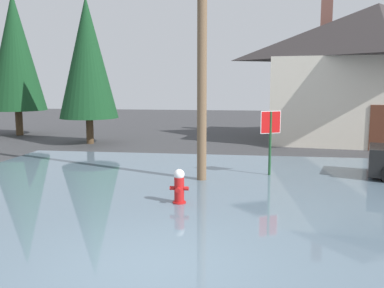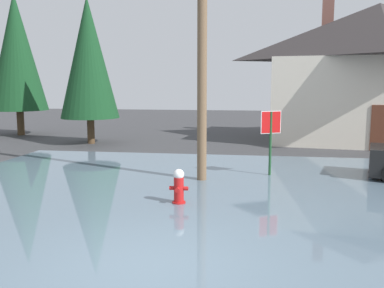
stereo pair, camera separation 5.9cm
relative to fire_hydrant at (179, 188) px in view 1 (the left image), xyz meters
name	(u,v)px [view 1 (the left image)]	position (x,y,z in m)	size (l,w,h in m)	color
ground_plane	(152,274)	(0.19, -3.58, -0.49)	(80.00, 80.00, 0.10)	#38383A
flood_puddle	(168,193)	(-0.49, 1.06, -0.41)	(13.74, 12.04, 0.07)	slate
fire_hydrant	(179,188)	(0.00, 0.00, 0.00)	(0.45, 0.39, 0.90)	red
utility_pole	(202,6)	(0.24, 2.56, 4.63)	(1.60, 0.28, 9.79)	brown
stop_sign_far	(270,130)	(2.27, 3.50, 1.03)	(0.62, 0.35, 2.08)	#1E4C28
house	(375,71)	(7.74, 12.87, 3.09)	(11.35, 8.85, 7.35)	silver
pine_tree_tall_left	(87,58)	(-6.12, 9.89, 3.67)	(2.80, 2.80, 6.99)	#4C3823
pine_tree_mid_left	(15,52)	(-11.36, 12.58, 4.19)	(3.15, 3.15, 7.88)	#4C3823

